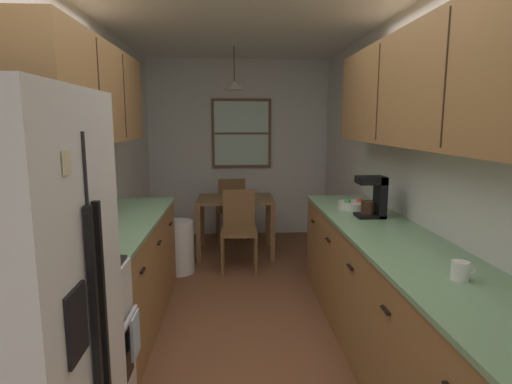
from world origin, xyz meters
TOP-DOWN VIEW (x-y plane):
  - ground_plane at (0.00, 1.00)m, footprint 12.00×12.00m
  - wall_left at (-1.35, 1.00)m, footprint 0.10×9.00m
  - wall_right at (1.35, 1.00)m, footprint 0.10×9.00m
  - wall_back at (0.00, 3.65)m, footprint 4.40×0.10m
  - ceiling_slab at (0.00, 1.00)m, footprint 4.40×9.00m
  - stove_range at (-0.99, -0.52)m, footprint 0.66×0.59m
  - microwave_over_range at (-1.11, -0.52)m, footprint 0.39×0.58m
  - counter_left at (-1.00, 0.74)m, footprint 0.64×1.95m
  - upper_cabinets_left at (-1.14, 0.69)m, footprint 0.33×2.03m
  - counter_right at (1.00, 0.09)m, footprint 0.64×3.32m
  - upper_cabinets_right at (1.14, 0.04)m, footprint 0.33×3.00m
  - dining_table at (-0.06, 2.62)m, footprint 0.94×0.71m
  - dining_chair_near at (-0.02, 2.06)m, footprint 0.41×0.41m
  - dining_chair_far at (-0.11, 3.18)m, footprint 0.44×0.44m
  - pendant_light at (-0.06, 2.62)m, footprint 0.26×0.26m
  - back_window at (0.04, 3.58)m, footprint 0.86×0.05m
  - trash_bin at (-0.70, 1.97)m, footprint 0.34×0.34m
  - storage_canister at (-1.00, -0.03)m, footprint 0.11×0.11m
  - dish_towel at (-0.64, -0.38)m, footprint 0.02×0.16m
  - coffee_maker at (1.05, 0.70)m, footprint 0.22×0.18m
  - mug_by_coffeemaker at (1.01, -0.68)m, footprint 0.12×0.08m
  - fruit_bowl at (0.98, 1.05)m, footprint 0.28×0.28m
  - table_serving_bowl at (0.02, 2.71)m, footprint 0.21×0.21m

SIDE VIEW (x-z plane):
  - ground_plane at x=0.00m, z-range 0.00..0.00m
  - trash_bin at x=-0.70m, z-range 0.00..0.59m
  - counter_right at x=1.00m, z-range 0.00..0.90m
  - counter_left at x=-1.00m, z-range 0.00..0.90m
  - stove_range at x=-0.99m, z-range -0.08..1.02m
  - dish_towel at x=-0.64m, z-range 0.38..0.62m
  - dining_chair_near at x=-0.02m, z-range 0.05..0.95m
  - dining_chair_far at x=-0.11m, z-range 0.05..0.95m
  - dining_table at x=-0.06m, z-range 0.24..0.97m
  - table_serving_bowl at x=0.02m, z-range 0.73..0.79m
  - fruit_bowl at x=0.98m, z-range 0.89..0.98m
  - mug_by_coffeemaker at x=1.01m, z-range 0.90..0.99m
  - storage_canister at x=-1.00m, z-range 0.90..1.07m
  - coffee_maker at x=1.05m, z-range 0.91..1.24m
  - wall_left at x=-1.35m, z-range 0.00..2.55m
  - wall_right at x=1.35m, z-range 0.00..2.55m
  - wall_back at x=0.00m, z-range 0.00..2.55m
  - back_window at x=0.04m, z-range 1.00..1.99m
  - microwave_over_range at x=-1.11m, z-range 1.49..1.83m
  - upper_cabinets_left at x=-1.14m, z-range 1.51..2.24m
  - upper_cabinets_right at x=1.14m, z-range 1.50..2.25m
  - pendant_light at x=-0.06m, z-range 1.84..2.35m
  - ceiling_slab at x=0.00m, z-range 2.55..2.63m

